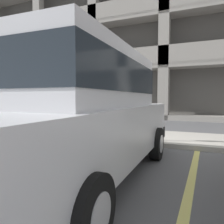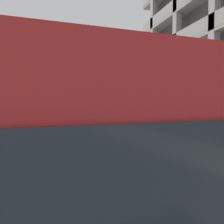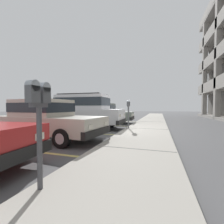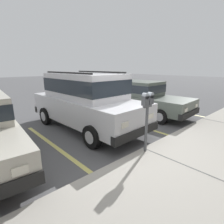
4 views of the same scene
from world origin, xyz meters
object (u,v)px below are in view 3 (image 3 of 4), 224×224
(red_sedan, at_px, (104,113))
(dark_hatchback, at_px, (46,118))
(silver_suv, at_px, (83,110))
(parking_meter_far, at_px, (39,109))
(parking_meter_near, at_px, (128,107))

(red_sedan, height_order, dark_hatchback, same)
(silver_suv, relative_size, parking_meter_far, 3.27)
(parking_meter_near, height_order, parking_meter_far, parking_meter_near)
(silver_suv, relative_size, red_sedan, 1.06)
(silver_suv, bearing_deg, parking_meter_far, 21.81)
(silver_suv, xyz_separation_m, red_sedan, (-3.11, 0.11, -0.27))
(silver_suv, relative_size, dark_hatchback, 1.05)
(silver_suv, xyz_separation_m, dark_hatchback, (3.25, 0.13, -0.27))
(silver_suv, distance_m, red_sedan, 3.13)
(parking_meter_near, bearing_deg, parking_meter_far, 0.37)
(parking_meter_far, bearing_deg, silver_suv, -156.35)
(silver_suv, bearing_deg, dark_hatchback, 0.47)
(parking_meter_near, bearing_deg, dark_hatchback, -39.97)
(dark_hatchback, bearing_deg, silver_suv, -172.85)
(silver_suv, xyz_separation_m, parking_meter_near, (0.11, 2.76, 0.14))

